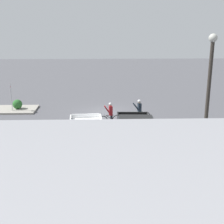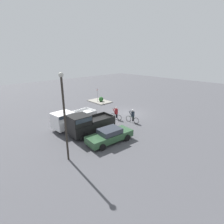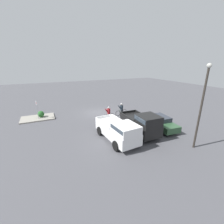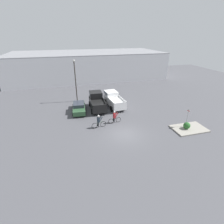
{
  "view_description": "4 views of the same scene",
  "coord_description": "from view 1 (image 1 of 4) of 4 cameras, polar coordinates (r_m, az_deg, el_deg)",
  "views": [
    {
      "loc": [
        0.12,
        25.29,
        7.43
      ],
      "look_at": [
        -0.52,
        3.85,
        1.2
      ],
      "focal_mm": 50.0,
      "sensor_mm": 36.0,
      "label": 1
    },
    {
      "loc": [
        -15.8,
        18.17,
        8.14
      ],
      "look_at": [
        -0.52,
        3.85,
        1.2
      ],
      "focal_mm": 28.0,
      "sensor_mm": 36.0,
      "label": 2
    },
    {
      "loc": [
        6.78,
        19.73,
        7.0
      ],
      "look_at": [
        -0.52,
        3.85,
        1.2
      ],
      "focal_mm": 24.0,
      "sensor_mm": 36.0,
      "label": 3
    },
    {
      "loc": [
        -6.11,
        -16.49,
        10.79
      ],
      "look_at": [
        -0.52,
        3.85,
        1.2
      ],
      "focal_mm": 28.0,
      "sensor_mm": 36.0,
      "label": 4
    }
  ],
  "objects": [
    {
      "name": "lamppost",
      "position": [
        14.11,
        17.06,
        1.72
      ],
      "size": [
        0.36,
        0.36,
        6.97
      ],
      "color": "#2D2823",
      "rests_on": "ground_plane"
    },
    {
      "name": "cyclist_0",
      "position": [
        23.24,
        -0.33,
        -0.3
      ],
      "size": [
        1.77,
        0.52,
        1.7
      ],
      "color": "black",
      "rests_on": "ground_plane"
    },
    {
      "name": "pickup_truck_0",
      "position": [
        18.1,
        4.19,
        -3.93
      ],
      "size": [
        2.41,
        5.03,
        2.38
      ],
      "color": "black",
      "rests_on": "ground_plane"
    },
    {
      "name": "shrub",
      "position": [
        28.19,
        -16.91,
        1.38
      ],
      "size": [
        0.82,
        0.82,
        0.82
      ],
      "color": "#286028",
      "rests_on": "curb_island"
    },
    {
      "name": "curb_island",
      "position": [
        28.42,
        -17.66,
        0.42
      ],
      "size": [
        4.05,
        2.64,
        0.15
      ],
      "primitive_type": "cube",
      "color": "gray",
      "rests_on": "ground_plane"
    },
    {
      "name": "sedan_0",
      "position": [
        19.22,
        12.42,
        -4.66
      ],
      "size": [
        2.21,
        4.8,
        1.4
      ],
      "color": "#2D5133",
      "rests_on": "ground_plane"
    },
    {
      "name": "cyclist_1",
      "position": [
        24.04,
        4.95,
        0.29
      ],
      "size": [
        1.88,
        0.52,
        1.75
      ],
      "color": "black",
      "rests_on": "ground_plane"
    },
    {
      "name": "pickup_truck_1",
      "position": [
        17.78,
        -4.61,
        -4.67
      ],
      "size": [
        2.52,
        5.36,
        2.11
      ],
      "color": "white",
      "rests_on": "ground_plane"
    },
    {
      "name": "ground_plane",
      "position": [
        26.36,
        -1.37,
        -0.18
      ],
      "size": [
        80.0,
        80.0,
        0.0
      ],
      "primitive_type": "plane",
      "color": "#4C4C51"
    },
    {
      "name": "fire_lane_sign",
      "position": [
        27.53,
        -17.97,
        3.05
      ],
      "size": [
        0.11,
        0.29,
        2.57
      ],
      "color": "#9E9EA3",
      "rests_on": "ground_plane"
    }
  ]
}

